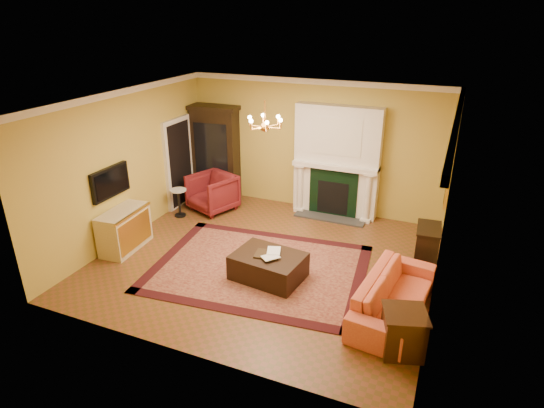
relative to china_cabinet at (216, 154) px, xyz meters
The scene contains 26 objects.
floor 3.63m from the china_cabinet, 46.05° to the right, with size 6.00×5.50×0.02m, color brown.
ceiling 3.95m from the china_cabinet, 46.05° to the right, with size 6.00×5.50×0.02m, color silver.
wall_back 2.45m from the china_cabinet, ahead, with size 6.00×0.02×3.00m, color gold.
wall_front 5.79m from the china_cabinet, 65.43° to the right, with size 6.00×0.02×3.00m, color gold.
wall_left 2.60m from the china_cabinet, 103.77° to the right, with size 0.02×5.50×3.00m, color gold.
wall_right 5.97m from the china_cabinet, 24.71° to the right, with size 0.02×5.50×3.00m, color gold.
fireplace 3.00m from the china_cabinet, ahead, with size 1.90×0.70×2.50m.
crown_molding 3.39m from the china_cabinet, 32.58° to the right, with size 6.00×5.50×0.12m.
doorway 0.97m from the china_cabinet, 125.06° to the right, with size 0.08×1.05×2.10m.
tv_panel 3.15m from the china_cabinet, 100.02° to the right, with size 0.09×0.95×0.58m.
gilt_mirror 5.50m from the china_cabinet, 11.48° to the right, with size 0.06×0.76×1.05m.
chandelier 3.78m from the china_cabinet, 46.05° to the right, with size 0.63×0.55×0.53m.
oriental_rug 3.86m from the china_cabinet, 49.45° to the right, with size 3.80×2.85×0.02m, color #470F0F.
china_cabinet is the anchor object (origin of this frame).
wingback_armchair 1.07m from the china_cabinet, 68.85° to the right, with size 0.93×0.87×0.95m, color maroon.
pedestal_table 1.61m from the china_cabinet, 98.18° to the right, with size 0.36×0.36×0.65m.
commode 3.22m from the china_cabinet, 96.02° to the right, with size 0.52×1.09×0.81m, color beige.
coral_sofa 5.88m from the china_cabinet, 33.50° to the right, with size 2.15×0.63×0.84m, color #DF6B46.
end_table 6.58m from the china_cabinet, 38.39° to the right, with size 0.53×0.53×0.62m, color #341B0E.
console_table 5.45m from the china_cabinet, 16.60° to the right, with size 0.39×0.67×0.75m, color black.
leather_ottoman 4.15m from the china_cabinet, 48.50° to the right, with size 1.19×0.86×0.44m, color black.
ottoman_tray 4.11m from the china_cabinet, 48.75° to the right, with size 0.42×0.33×0.03m, color black.
book_a 4.02m from the china_cabinet, 48.48° to the right, with size 0.23×0.03×0.31m, color gray.
book_b 4.13m from the china_cabinet, 48.85° to the right, with size 0.21×0.02×0.29m, color gray.
topiary_left 2.42m from the china_cabinet, ahead, with size 0.17×0.17×0.45m.
topiary_right 3.79m from the china_cabinet, ahead, with size 0.15×0.15×0.41m.
Camera 1 is at (3.01, -6.85, 4.35)m, focal length 30.00 mm.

